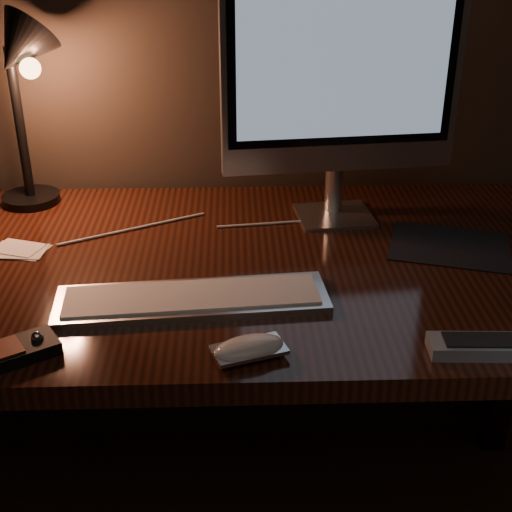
{
  "coord_description": "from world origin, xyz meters",
  "views": [
    {
      "loc": [
        0.05,
        0.67,
        1.35
      ],
      "look_at": [
        0.09,
        1.73,
        0.82
      ],
      "focal_mm": 50.0,
      "sensor_mm": 36.0,
      "label": 1
    }
  ],
  "objects_px": {
    "mouse": "(249,350)",
    "desk_lamp": "(21,77)",
    "monitor": "(342,79)",
    "keyboard": "(192,299)",
    "desk": "(211,301)",
    "tv_remote": "(500,346)"
  },
  "relations": [
    {
      "from": "mouse",
      "to": "desk_lamp",
      "type": "xyz_separation_m",
      "value": [
        -0.44,
        0.57,
        0.27
      ]
    },
    {
      "from": "monitor",
      "to": "keyboard",
      "type": "distance_m",
      "value": 0.53
    },
    {
      "from": "keyboard",
      "to": "mouse",
      "type": "height_order",
      "value": "mouse"
    },
    {
      "from": "desk",
      "to": "monitor",
      "type": "distance_m",
      "value": 0.51
    },
    {
      "from": "mouse",
      "to": "desk",
      "type": "bearing_deg",
      "value": 81.71
    },
    {
      "from": "desk",
      "to": "keyboard",
      "type": "bearing_deg",
      "value": -95.57
    },
    {
      "from": "mouse",
      "to": "desk_lamp",
      "type": "relative_size",
      "value": 0.25
    },
    {
      "from": "mouse",
      "to": "tv_remote",
      "type": "height_order",
      "value": "tv_remote"
    },
    {
      "from": "desk",
      "to": "desk_lamp",
      "type": "distance_m",
      "value": 0.59
    },
    {
      "from": "desk_lamp",
      "to": "mouse",
      "type": "bearing_deg",
      "value": -35.65
    },
    {
      "from": "keyboard",
      "to": "desk_lamp",
      "type": "xyz_separation_m",
      "value": [
        -0.35,
        0.41,
        0.28
      ]
    },
    {
      "from": "desk_lamp",
      "to": "keyboard",
      "type": "bearing_deg",
      "value": -33.12
    },
    {
      "from": "desk",
      "to": "mouse",
      "type": "distance_m",
      "value": 0.41
    },
    {
      "from": "desk",
      "to": "mouse",
      "type": "bearing_deg",
      "value": -79.81
    },
    {
      "from": "keyboard",
      "to": "desk",
      "type": "bearing_deg",
      "value": 79.67
    },
    {
      "from": "tv_remote",
      "to": "desk_lamp",
      "type": "bearing_deg",
      "value": 147.25
    },
    {
      "from": "desk",
      "to": "monitor",
      "type": "relative_size",
      "value": 3.23
    },
    {
      "from": "monitor",
      "to": "mouse",
      "type": "height_order",
      "value": "monitor"
    },
    {
      "from": "keyboard",
      "to": "mouse",
      "type": "distance_m",
      "value": 0.18
    },
    {
      "from": "monitor",
      "to": "desk_lamp",
      "type": "bearing_deg",
      "value": 167.36
    },
    {
      "from": "monitor",
      "to": "keyboard",
      "type": "height_order",
      "value": "monitor"
    },
    {
      "from": "monitor",
      "to": "tv_remote",
      "type": "relative_size",
      "value": 2.33
    }
  ]
}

